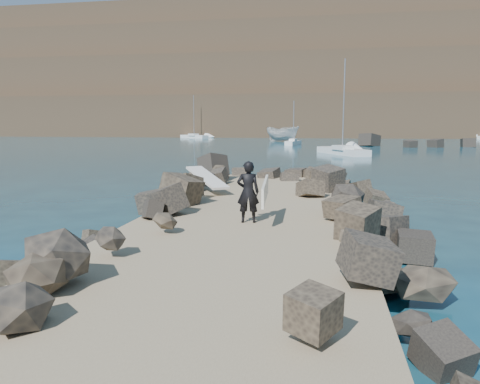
# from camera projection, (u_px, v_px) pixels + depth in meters

# --- Properties ---
(ground) EXTENTS (800.00, 800.00, 0.00)m
(ground) POSITION_uv_depth(u_px,v_px,m) (246.00, 240.00, 12.92)
(ground) COLOR #0F384C
(ground) RESTS_ON ground
(jetty) EXTENTS (6.00, 26.00, 0.60)m
(jetty) POSITION_uv_depth(u_px,v_px,m) (233.00, 249.00, 10.93)
(jetty) COLOR #8C7759
(jetty) RESTS_ON ground
(riprap_left) EXTENTS (2.60, 22.00, 1.00)m
(riprap_left) POSITION_uv_depth(u_px,v_px,m) (125.00, 231.00, 11.89)
(riprap_left) COLOR black
(riprap_left) RESTS_ON ground
(riprap_right) EXTENTS (2.60, 22.00, 1.00)m
(riprap_right) POSITION_uv_depth(u_px,v_px,m) (359.00, 241.00, 10.89)
(riprap_right) COLOR black
(riprap_right) RESTS_ON ground
(headland) EXTENTS (360.00, 140.00, 32.00)m
(headland) POSITION_uv_depth(u_px,v_px,m) (348.00, 87.00, 164.71)
(headland) COLOR #2D4919
(headland) RESTS_ON ground
(surfboard_resting) EXTENTS (2.16, 2.51, 0.09)m
(surfboard_resting) POSITION_uv_depth(u_px,v_px,m) (207.00, 180.00, 17.89)
(surfboard_resting) COLOR white
(surfboard_resting) RESTS_ON riprap_left
(boat_imported) EXTENTS (7.38, 6.35, 2.76)m
(boat_imported) POSITION_uv_depth(u_px,v_px,m) (283.00, 134.00, 82.95)
(boat_imported) COLOR silver
(boat_imported) RESTS_ON ground
(surfer_with_board) EXTENTS (0.87, 2.03, 1.63)m
(surfer_with_board) POSITION_uv_depth(u_px,v_px,m) (250.00, 192.00, 12.30)
(surfer_with_board) COLOR black
(surfer_with_board) RESTS_ON jetty
(sailboat_c) EXTENTS (5.31, 8.19, 9.83)m
(sailboat_c) POSITION_uv_depth(u_px,v_px,m) (342.00, 151.00, 48.46)
(sailboat_c) COLOR white
(sailboat_c) RESTS_ON ground
(sailboat_f) EXTENTS (3.49, 4.81, 6.20)m
(sailboat_f) POSITION_uv_depth(u_px,v_px,m) (475.00, 137.00, 96.00)
(sailboat_f) COLOR white
(sailboat_f) RESTS_ON ground
(sailboat_b) EXTENTS (2.22, 5.46, 6.62)m
(sailboat_b) POSITION_uv_depth(u_px,v_px,m) (293.00, 143.00, 69.07)
(sailboat_b) COLOR white
(sailboat_b) RESTS_ON ground
(sailboat_e) EXTENTS (7.32, 6.04, 9.36)m
(sailboat_e) POSITION_uv_depth(u_px,v_px,m) (194.00, 136.00, 102.24)
(sailboat_e) COLOR white
(sailboat_e) RESTS_ON ground
(headland_buildings) EXTENTS (137.50, 30.50, 5.00)m
(headland_buildings) POSITION_uv_depth(u_px,v_px,m) (372.00, 29.00, 153.31)
(headland_buildings) COLOR white
(headland_buildings) RESTS_ON headland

